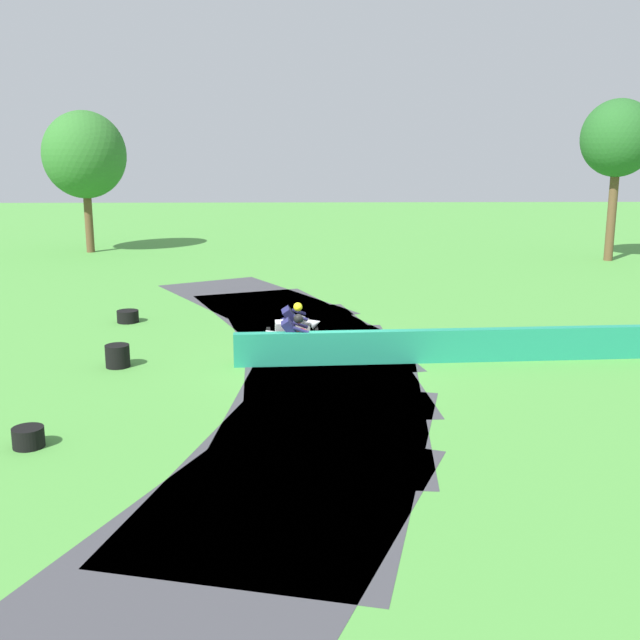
% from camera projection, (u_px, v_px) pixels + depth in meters
% --- Properties ---
extents(ground_plane, '(120.00, 120.00, 0.00)m').
position_uv_depth(ground_plane, '(327.00, 364.00, 20.66)').
color(ground_plane, '#4C933D').
extents(track_asphalt, '(9.35, 28.46, 0.01)m').
position_uv_depth(track_asphalt, '(291.00, 365.00, 20.58)').
color(track_asphalt, '#3D3D42').
rests_on(track_asphalt, ground).
extents(safety_barrier, '(16.25, 1.24, 0.90)m').
position_uv_depth(safety_barrier, '(531.00, 344.00, 21.00)').
color(safety_barrier, '#1E8466').
rests_on(safety_barrier, ground).
extents(motorcycle_lead_red, '(1.68, 0.77, 1.43)m').
position_uv_depth(motorcycle_lead_red, '(296.00, 339.00, 20.66)').
color(motorcycle_lead_red, black).
rests_on(motorcycle_lead_red, ground).
extents(motorcycle_chase_white, '(1.69, 0.94, 1.43)m').
position_uv_depth(motorcycle_chase_white, '(295.00, 325.00, 22.32)').
color(motorcycle_chase_white, black).
rests_on(motorcycle_chase_white, ground).
extents(tire_stack_near, '(0.61, 0.61, 0.40)m').
position_uv_depth(tire_stack_near, '(28.00, 437.00, 14.95)').
color(tire_stack_near, black).
rests_on(tire_stack_near, ground).
extents(tire_stack_mid_a, '(0.64, 0.64, 0.60)m').
position_uv_depth(tire_stack_mid_a, '(118.00, 356.00, 20.35)').
color(tire_stack_mid_a, black).
rests_on(tire_stack_mid_a, ground).
extents(tire_stack_mid_b, '(0.71, 0.71, 0.40)m').
position_uv_depth(tire_stack_mid_b, '(128.00, 316.00, 25.51)').
color(tire_stack_mid_b, black).
rests_on(tire_stack_mid_b, ground).
extents(tree_far_left, '(3.63, 3.63, 8.03)m').
position_uv_depth(tree_far_left, '(618.00, 139.00, 37.92)').
color(tree_far_left, brown).
rests_on(tree_far_left, ground).
extents(tree_far_right, '(4.43, 4.43, 7.60)m').
position_uv_depth(tree_far_right, '(84.00, 155.00, 41.15)').
color(tree_far_right, brown).
rests_on(tree_far_right, ground).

